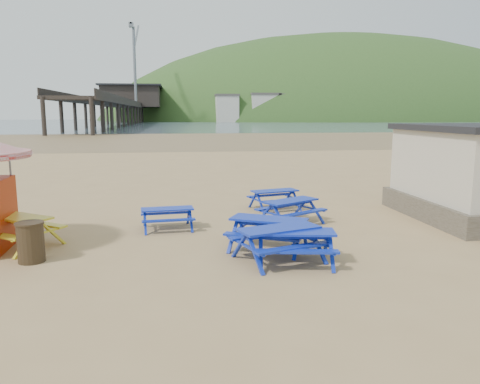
{
  "coord_description": "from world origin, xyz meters",
  "views": [
    {
      "loc": [
        -1.17,
        -13.32,
        3.52
      ],
      "look_at": [
        0.88,
        1.5,
        1.0
      ],
      "focal_mm": 35.0,
      "sensor_mm": 36.0,
      "label": 1
    }
  ],
  "objects": [
    {
      "name": "ground",
      "position": [
        0.0,
        0.0,
        0.0
      ],
      "size": [
        400.0,
        400.0,
        0.0
      ],
      "primitive_type": "plane",
      "color": "tan",
      "rests_on": "ground"
    },
    {
      "name": "wet_sand",
      "position": [
        0.0,
        55.0,
        0.0
      ],
      "size": [
        400.0,
        400.0,
        0.0
      ],
      "primitive_type": "plane",
      "color": "olive",
      "rests_on": "ground"
    },
    {
      "name": "sea",
      "position": [
        0.0,
        170.0,
        0.01
      ],
      "size": [
        400.0,
        400.0,
        0.0
      ],
      "primitive_type": "plane",
      "color": "#495B68",
      "rests_on": "ground"
    },
    {
      "name": "picnic_table_blue_a",
      "position": [
        -1.46,
        0.86,
        0.33
      ],
      "size": [
        1.68,
        1.41,
        0.66
      ],
      "rotation": [
        0.0,
        0.0,
        0.09
      ],
      "color": "#050098",
      "rests_on": "ground"
    },
    {
      "name": "picnic_table_blue_b",
      "position": [
        2.45,
        3.4,
        0.36
      ],
      "size": [
        1.99,
        1.76,
        0.71
      ],
      "rotation": [
        0.0,
        0.0,
        0.26
      ],
      "color": "#050098",
      "rests_on": "ground"
    },
    {
      "name": "picnic_table_blue_c",
      "position": [
        2.48,
        1.07,
        0.39
      ],
      "size": [
        2.34,
        2.21,
        0.77
      ],
      "rotation": [
        0.0,
        0.0,
        0.53
      ],
      "color": "#050098",
      "rests_on": "ground"
    },
    {
      "name": "picnic_table_blue_d",
      "position": [
        1.21,
        -1.64,
        0.41
      ],
      "size": [
        2.47,
        2.31,
        0.82
      ],
      "rotation": [
        0.0,
        0.0,
        -0.47
      ],
      "color": "#050098",
      "rests_on": "ground"
    },
    {
      "name": "picnic_table_blue_e",
      "position": [
        1.59,
        -2.88,
        0.39
      ],
      "size": [
        2.09,
        1.79,
        0.78
      ],
      "rotation": [
        0.0,
        0.0,
        -0.16
      ],
      "color": "#050098",
      "rests_on": "ground"
    },
    {
      "name": "picnic_table_yellow",
      "position": [
        -5.4,
        -0.54,
        0.43
      ],
      "size": [
        2.59,
        2.49,
        0.85
      ],
      "rotation": [
        0.0,
        0.0,
        -0.61
      ],
      "color": "gold",
      "rests_on": "ground"
    },
    {
      "name": "litter_bin",
      "position": [
        -4.64,
        -1.94,
        0.5
      ],
      "size": [
        0.67,
        0.67,
        0.98
      ],
      "color": "#382B18",
      "rests_on": "ground"
    },
    {
      "name": "pier",
      "position": [
        -17.99,
        178.23,
        5.46
      ],
      "size": [
        24.0,
        220.0,
        39.29
      ],
      "color": "black",
      "rests_on": "ground"
    },
    {
      "name": "headland_town",
      "position": [
        90.0,
        229.68,
        -9.91
      ],
      "size": [
        264.0,
        144.0,
        108.0
      ],
      "color": "#2D4C1E",
      "rests_on": "ground"
    },
    {
      "name": "picnic_table_blue_g",
      "position": [
        1.25,
        -2.66,
        0.41
      ],
      "size": [
        2.37,
        2.13,
        0.83
      ],
      "rotation": [
        0.0,
        0.0,
        0.32
      ],
      "color": "#050098",
      "rests_on": "ground"
    }
  ]
}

